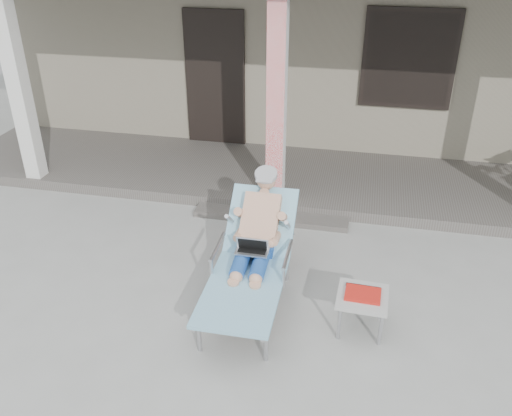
# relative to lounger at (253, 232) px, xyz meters

# --- Properties ---
(ground) EXTENTS (60.00, 60.00, 0.00)m
(ground) POSITION_rel_lounger_xyz_m (-0.11, -0.29, -0.75)
(ground) COLOR #9E9E99
(ground) RESTS_ON ground
(house) EXTENTS (10.40, 5.40, 3.30)m
(house) POSITION_rel_lounger_xyz_m (-0.11, 6.21, 0.91)
(house) COLOR gray
(house) RESTS_ON ground
(porch_deck) EXTENTS (10.00, 2.00, 0.15)m
(porch_deck) POSITION_rel_lounger_xyz_m (-0.11, 2.71, -0.68)
(porch_deck) COLOR #605B56
(porch_deck) RESTS_ON ground
(porch_step) EXTENTS (2.00, 0.30, 0.07)m
(porch_step) POSITION_rel_lounger_xyz_m (-0.11, 1.56, -0.72)
(porch_step) COLOR #605B56
(porch_step) RESTS_ON ground
(lounger) EXTENTS (0.72, 1.89, 1.22)m
(lounger) POSITION_rel_lounger_xyz_m (0.00, 0.00, 0.00)
(lounger) COLOR #B7B7BC
(lounger) RESTS_ON ground
(side_table) EXTENTS (0.48, 0.48, 0.42)m
(side_table) POSITION_rel_lounger_xyz_m (1.11, -0.31, -0.40)
(side_table) COLOR #ABAAA6
(side_table) RESTS_ON ground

